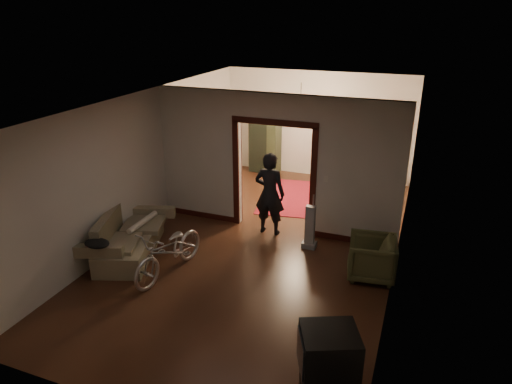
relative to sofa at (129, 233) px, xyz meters
The scene contains 23 objects.
floor 2.51m from the sofa, 29.75° to the left, with size 5.00×8.50×0.01m, color black.
ceiling 3.43m from the sofa, 29.75° to the left, with size 5.00×8.50×0.01m, color white.
wall_back 5.97m from the sofa, 68.57° to the left, with size 5.00×0.02×2.80m, color beige.
wall_left 1.61m from the sofa, 105.90° to the left, with size 0.02×8.50×2.80m, color beige.
wall_right 4.91m from the sofa, 14.80° to the left, with size 0.02×8.50×2.80m, color beige.
partition_wall 3.08m from the sofa, 42.63° to the left, with size 5.00×0.14×2.80m, color beige.
door_casing 3.00m from the sofa, 42.63° to the left, with size 1.74×0.20×2.32m, color black.
far_window 6.24m from the sofa, 62.34° to the left, with size 0.98×0.06×1.28m, color black.
chandelier 4.71m from the sofa, 60.03° to the left, with size 0.24×0.24×0.24m, color #FFE0A5.
light_switch 3.81m from the sofa, 30.75° to the left, with size 0.08×0.01×0.12m, color silver.
sofa is the anchor object (origin of this frame).
rolled_paper 0.33m from the sofa, 71.57° to the left, with size 0.11×0.11×0.87m, color beige.
jacket 0.95m from the sofa, 86.86° to the right, with size 0.44×0.33×0.13m, color black.
bicycle 1.11m from the sofa, 17.90° to the right, with size 0.59×1.69×0.89m, color silver.
armchair 4.36m from the sofa, 10.56° to the left, with size 0.77×0.79×0.72m, color #4A4D2B.
crt_tv 4.75m from the sofa, 27.60° to the right, with size 0.61×0.55×0.53m, color black.
vacuum 3.37m from the sofa, 24.98° to the left, with size 0.26×0.21×0.87m, color gray.
person 2.79m from the sofa, 39.44° to the left, with size 0.62×0.41×1.70m, color black.
oriental_rug 4.34m from the sofa, 59.62° to the left, with size 1.76×2.31×0.02m, color maroon.
locker 5.34m from the sofa, 81.81° to the left, with size 0.80×0.44×1.60m, color #2A331F.
globe 5.53m from the sofa, 81.81° to the left, with size 0.26×0.26×0.26m, color #1E5972.
desk 6.12m from the sofa, 55.92° to the left, with size 0.97×0.54×0.72m, color black.
desk_chair 5.32m from the sofa, 61.46° to the left, with size 0.43×0.43×0.96m, color black.
Camera 1 is at (2.71, -7.40, 4.27)m, focal length 32.00 mm.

